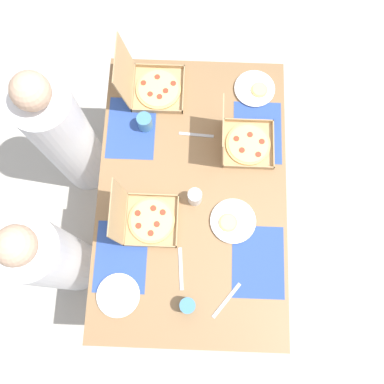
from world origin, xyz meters
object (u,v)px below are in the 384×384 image
at_px(plate_far_left, 232,221).
at_px(diner_left_seat, 55,259).
at_px(pizza_box_corner_right, 243,141).
at_px(pizza_box_edge_far, 151,86).
at_px(pizza_box_corner_left, 144,219).
at_px(plate_near_left, 255,89).
at_px(diner_right_seat, 67,139).
at_px(cup_spare, 145,122).
at_px(plate_near_right, 118,295).
at_px(cup_clear_left, 188,306).
at_px(cup_dark, 195,197).

relative_size(plate_far_left, diner_left_seat, 0.20).
height_order(pizza_box_corner_right, pizza_box_edge_far, pizza_box_edge_far).
distance_m(pizza_box_corner_right, diner_left_seat, 1.22).
distance_m(pizza_box_corner_left, plate_near_left, 0.95).
distance_m(pizza_box_edge_far, plate_far_left, 0.87).
distance_m(plate_near_left, diner_right_seat, 1.13).
xyz_separation_m(pizza_box_corner_right, plate_near_left, (0.33, -0.07, -0.04)).
height_order(pizza_box_edge_far, cup_spare, pizza_box_edge_far).
bearing_deg(plate_near_right, pizza_box_edge_far, -4.80).
bearing_deg(cup_clear_left, pizza_box_corner_right, -16.71).
xyz_separation_m(plate_far_left, diner_left_seat, (-0.20, 0.97, -0.25)).
distance_m(pizza_box_corner_right, plate_near_left, 0.34).
height_order(pizza_box_corner_left, plate_near_right, pizza_box_corner_left).
xyz_separation_m(pizza_box_corner_left, plate_near_right, (-0.38, 0.11, -0.04)).
height_order(pizza_box_edge_far, plate_near_right, pizza_box_edge_far).
height_order(plate_near_right, plate_far_left, plate_far_left).
height_order(plate_far_left, plate_near_left, same).
distance_m(pizza_box_edge_far, plate_near_right, 1.13).
xyz_separation_m(pizza_box_edge_far, diner_right_seat, (-0.23, 0.51, -0.25)).
height_order(cup_clear_left, diner_right_seat, diner_right_seat).
distance_m(pizza_box_edge_far, diner_left_seat, 1.10).
relative_size(pizza_box_edge_far, cup_dark, 3.19).
height_order(plate_near_right, cup_clear_left, cup_clear_left).
height_order(pizza_box_edge_far, diner_left_seat, diner_left_seat).
xyz_separation_m(pizza_box_corner_right, cup_dark, (-0.31, 0.24, 0.00)).
bearing_deg(plate_near_right, cup_dark, -35.54).
height_order(plate_near_left, cup_spare, cup_spare).
xyz_separation_m(plate_near_right, cup_clear_left, (-0.04, -0.34, 0.04)).
xyz_separation_m(plate_near_left, cup_dark, (-0.65, 0.31, 0.04)).
relative_size(cup_clear_left, diner_right_seat, 0.08).
bearing_deg(diner_right_seat, plate_near_right, -155.01).
relative_size(pizza_box_corner_right, cup_clear_left, 3.27).
height_order(pizza_box_corner_right, diner_right_seat, diner_right_seat).
xyz_separation_m(plate_far_left, cup_spare, (0.51, 0.48, 0.04)).
bearing_deg(diner_left_seat, cup_spare, -34.34).
relative_size(cup_clear_left, cup_dark, 0.90).
bearing_deg(cup_dark, plate_near_right, 144.46).
distance_m(plate_far_left, plate_near_left, 0.76).
relative_size(pizza_box_corner_left, plate_far_left, 1.30).
bearing_deg(pizza_box_edge_far, cup_spare, 174.74).
relative_size(pizza_box_edge_far, diner_left_seat, 0.29).
distance_m(cup_clear_left, diner_left_seat, 0.84).
bearing_deg(plate_near_right, plate_far_left, -54.93).
distance_m(cup_spare, diner_right_seat, 0.55).
bearing_deg(plate_near_left, pizza_box_edge_far, 92.16).
distance_m(cup_clear_left, cup_spare, 0.98).
distance_m(plate_far_left, cup_clear_left, 0.47).
bearing_deg(diner_left_seat, pizza_box_edge_far, -28.55).
xyz_separation_m(cup_clear_left, diner_right_seat, (0.92, 0.76, -0.25)).
relative_size(cup_dark, diner_left_seat, 0.09).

